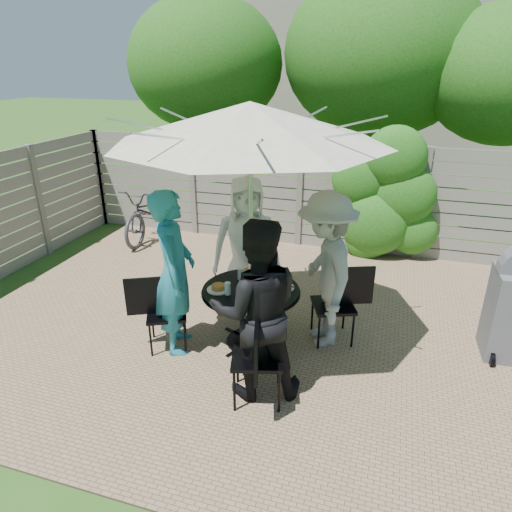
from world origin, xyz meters
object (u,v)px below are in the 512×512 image
(chair_back, at_px, (247,286))
(chair_right, at_px, (333,319))
(glass_right, at_px, (273,278))
(bicycle, at_px, (152,211))
(chair_left, at_px, (167,326))
(plate_back, at_px, (249,273))
(chair_front, at_px, (257,374))
(plate_left, at_px, (218,288))
(patio_table, at_px, (251,306))
(person_right, at_px, (325,271))
(coffee_cup, at_px, (258,275))
(plate_front, at_px, (253,303))
(person_front, at_px, (257,311))
(person_back, at_px, (247,246))
(person_left, at_px, (174,273))
(umbrella, at_px, (250,123))
(plate_right, at_px, (283,286))
(syrup_jug, at_px, (245,281))
(glass_left, at_px, (228,288))
(glass_back, at_px, (240,274))
(glass_front, at_px, (262,294))

(chair_back, relative_size, chair_right, 0.89)
(glass_right, distance_m, bicycle, 3.99)
(chair_left, bearing_deg, plate_back, 16.03)
(chair_front, relative_size, plate_left, 3.84)
(plate_left, bearing_deg, chair_front, -48.21)
(patio_table, relative_size, chair_left, 1.57)
(person_right, height_order, glass_right, person_right)
(chair_back, relative_size, glass_right, 5.98)
(chair_front, bearing_deg, coffee_cup, 1.41)
(plate_left, relative_size, plate_front, 1.00)
(chair_left, relative_size, person_right, 0.50)
(patio_table, relative_size, person_right, 0.78)
(chair_back, bearing_deg, person_front, 6.78)
(person_back, relative_size, person_left, 0.96)
(patio_table, bearing_deg, glass_right, 43.47)
(person_back, height_order, bicycle, person_back)
(person_front, bearing_deg, chair_back, -90.05)
(umbrella, xyz_separation_m, plate_right, (0.34, 0.13, -1.77))
(plate_back, bearing_deg, person_back, 111.47)
(chair_right, bearing_deg, umbrella, -0.27)
(person_front, xyz_separation_m, plate_right, (0.03, 0.90, -0.17))
(plate_back, distance_m, syrup_jug, 0.32)
(plate_left, bearing_deg, person_left, -158.53)
(syrup_jug, bearing_deg, coffee_cup, 68.20)
(patio_table, distance_m, person_right, 0.92)
(umbrella, distance_m, person_right, 1.80)
(chair_right, xyz_separation_m, glass_right, (-0.70, -0.16, 0.50))
(glass_left, bearing_deg, umbrella, 43.47)
(bicycle, bearing_deg, plate_left, -51.21)
(chair_back, xyz_separation_m, plate_front, (0.48, -1.23, 0.49))
(person_left, distance_m, bicycle, 3.74)
(glass_back, relative_size, glass_right, 1.00)
(person_left, relative_size, glass_right, 13.37)
(person_right, distance_m, glass_left, 1.10)
(person_right, bearing_deg, glass_front, -70.30)
(person_right, relative_size, plate_right, 6.97)
(coffee_cup, relative_size, bicycle, 0.06)
(chair_front, distance_m, glass_back, 1.32)
(chair_back, xyz_separation_m, coffee_cup, (0.36, -0.66, 0.52))
(coffee_cup, xyz_separation_m, bicycle, (-2.82, 2.56, -0.28))
(chair_front, distance_m, glass_right, 1.20)
(chair_left, height_order, plate_right, chair_left)
(plate_right, height_order, glass_right, glass_right)
(person_front, relative_size, plate_front, 7.01)
(chair_back, distance_m, glass_front, 1.34)
(patio_table, xyz_separation_m, chair_left, (-0.90, -0.35, -0.23))
(person_front, relative_size, glass_front, 13.03)
(chair_back, bearing_deg, glass_front, 11.66)
(plate_left, relative_size, syrup_jug, 1.62)
(chair_back, height_order, person_front, person_front)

